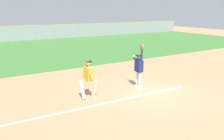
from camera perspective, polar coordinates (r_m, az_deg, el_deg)
The scene contains 12 objects.
ground_plane at distance 10.78m, azimuth 10.35°, elevation -5.97°, with size 75.52×75.52×0.00m, color tan.
outfield_grass at distance 23.96m, azimuth -14.20°, elevation 5.36°, with size 52.17×17.54×0.01m, color #3D7533.
chalk_foul_line at distance 9.01m, azimuth -10.66°, elevation -10.30°, with size 12.00×0.10×0.01m, color white.
first_base at distance 11.54m, azimuth 6.66°, elevation -4.21°, with size 0.38×0.38×0.08m, color white.
fielder at distance 11.16m, azimuth 7.00°, elevation 0.91°, with size 0.30×0.90×2.28m.
runner at distance 9.83m, azimuth -6.09°, elevation -1.74°, with size 0.74×0.84×1.72m.
baseball at distance 10.55m, azimuth 5.59°, elevation 3.59°, with size 0.07×0.07×0.07m, color white.
outfield_fence at distance 32.29m, azimuth -18.95°, elevation 9.13°, with size 52.25×0.08×1.96m.
parked_car_blue at distance 35.15m, azimuth -24.91°, elevation 8.47°, with size 4.44×2.19×1.25m.
parked_car_black at distance 36.20m, azimuth -16.70°, elevation 9.36°, with size 4.42×2.16×1.25m.
parked_car_tan at distance 37.51m, azimuth -9.87°, elevation 9.94°, with size 4.45×2.21×1.25m.
parked_car_red at distance 39.69m, azimuth -2.83°, elevation 10.40°, with size 4.43×2.18×1.25m.
Camera 1 is at (-6.74, -7.51, 3.80)m, focal length 35.46 mm.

